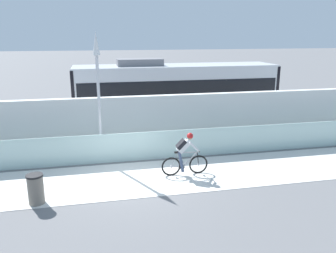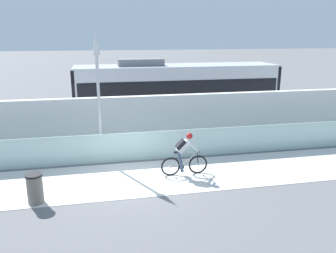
{
  "view_description": "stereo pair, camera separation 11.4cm",
  "coord_description": "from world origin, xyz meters",
  "px_view_note": "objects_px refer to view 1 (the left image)",
  "views": [
    {
      "loc": [
        -1.19,
        -11.65,
        5.11
      ],
      "look_at": [
        1.82,
        2.35,
        1.25
      ],
      "focal_mm": 37.04,
      "sensor_mm": 36.0,
      "label": 1
    },
    {
      "loc": [
        -1.08,
        -11.68,
        5.11
      ],
      "look_at": [
        1.82,
        2.35,
        1.25
      ],
      "focal_mm": 37.04,
      "sensor_mm": 36.0,
      "label": 2
    }
  ],
  "objects_px": {
    "lamp_post_antenna": "(98,81)",
    "trash_bin": "(36,189)",
    "cyclist_on_bike": "(185,154)",
    "tram": "(176,93)"
  },
  "relations": [
    {
      "from": "cyclist_on_bike",
      "to": "trash_bin",
      "type": "distance_m",
      "value": 5.22
    },
    {
      "from": "lamp_post_antenna",
      "to": "tram",
      "type": "bearing_deg",
      "value": 47.86
    },
    {
      "from": "lamp_post_antenna",
      "to": "trash_bin",
      "type": "xyz_separation_m",
      "value": [
        -2.09,
        -3.4,
        -2.81
      ]
    },
    {
      "from": "tram",
      "to": "lamp_post_antenna",
      "type": "height_order",
      "value": "lamp_post_antenna"
    },
    {
      "from": "lamp_post_antenna",
      "to": "cyclist_on_bike",
      "type": "bearing_deg",
      "value": -35.87
    },
    {
      "from": "lamp_post_antenna",
      "to": "trash_bin",
      "type": "distance_m",
      "value": 4.88
    },
    {
      "from": "cyclist_on_bike",
      "to": "trash_bin",
      "type": "bearing_deg",
      "value": -166.15
    },
    {
      "from": "cyclist_on_bike",
      "to": "lamp_post_antenna",
      "type": "distance_m",
      "value": 4.44
    },
    {
      "from": "cyclist_on_bike",
      "to": "trash_bin",
      "type": "relative_size",
      "value": 1.84
    },
    {
      "from": "cyclist_on_bike",
      "to": "lamp_post_antenna",
      "type": "relative_size",
      "value": 0.34
    }
  ]
}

